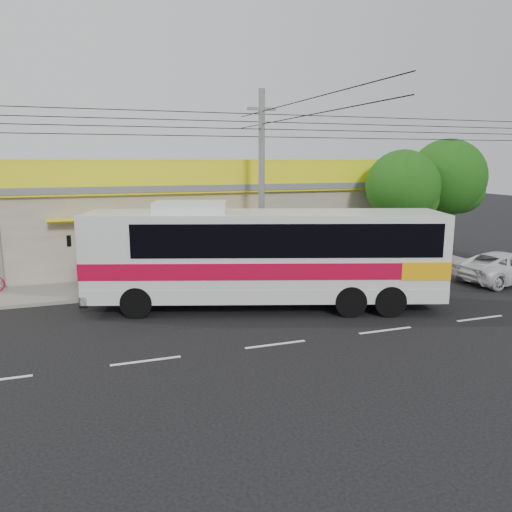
{
  "coord_description": "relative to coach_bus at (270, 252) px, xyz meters",
  "views": [
    {
      "loc": [
        -5.41,
        -16.3,
        5.71
      ],
      "look_at": [
        0.9,
        2.0,
        1.95
      ],
      "focal_mm": 35.0,
      "sensor_mm": 36.0,
      "label": 1
    }
  ],
  "objects": [
    {
      "name": "ground",
      "position": [
        -1.24,
        -1.35,
        -2.22
      ],
      "size": [
        120.0,
        120.0,
        0.0
      ],
      "primitive_type": "plane",
      "color": "black",
      "rests_on": "ground"
    },
    {
      "name": "sidewalk",
      "position": [
        -1.24,
        4.65,
        -2.15
      ],
      "size": [
        30.0,
        3.2,
        0.15
      ],
      "primitive_type": "cube",
      "color": "gray",
      "rests_on": "ground"
    },
    {
      "name": "lane_markings",
      "position": [
        -1.24,
        -3.85,
        -2.22
      ],
      "size": [
        50.0,
        0.12,
        0.01
      ],
      "primitive_type": null,
      "color": "silver",
      "rests_on": "ground"
    },
    {
      "name": "storefront_building",
      "position": [
        -1.25,
        10.19,
        0.08
      ],
      "size": [
        22.6,
        9.2,
        5.7
      ],
      "color": "gray",
      "rests_on": "ground"
    },
    {
      "name": "coach_bus",
      "position": [
        0.0,
        0.0,
        0.0
      ],
      "size": [
        13.68,
        6.86,
        4.15
      ],
      "rotation": [
        0.0,
        0.0,
        -0.31
      ],
      "color": "silver",
      "rests_on": "ground"
    },
    {
      "name": "white_car",
      "position": [
        12.04,
        0.18,
        -1.51
      ],
      "size": [
        5.31,
        2.78,
        1.43
      ],
      "primitive_type": "imported",
      "rotation": [
        0.0,
        0.0,
        1.65
      ],
      "color": "silver",
      "rests_on": "ground"
    },
    {
      "name": "utility_pole",
      "position": [
        1.11,
        4.05,
        5.03
      ],
      "size": [
        34.0,
        14.0,
        8.8
      ],
      "color": "#61615E",
      "rests_on": "ground"
    },
    {
      "name": "tree_near",
      "position": [
        8.88,
        4.03,
        1.98
      ],
      "size": [
        3.75,
        3.75,
        6.21
      ],
      "color": "#352215",
      "rests_on": "ground"
    },
    {
      "name": "tree_far",
      "position": [
        12.12,
        4.66,
        2.39
      ],
      "size": [
        4.11,
        4.11,
        6.81
      ],
      "color": "#352215",
      "rests_on": "ground"
    }
  ]
}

